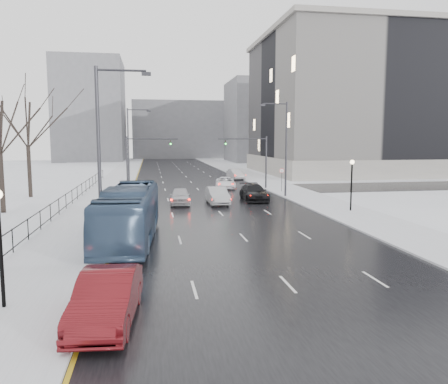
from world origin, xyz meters
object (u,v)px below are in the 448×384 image
tree_park_e (31,198)px  mast_signal_right (258,156)px  streetlight_l_far (130,143)px  sedan_center_near (180,196)px  streetlight_l_near (103,150)px  no_uturn_sign (282,173)px  lamppost_r_mid (352,178)px  sedan_left_near (107,298)px  sedan_right_near (217,195)px  streetlight_r_mid (284,144)px  mast_signal_left (136,157)px  tree_park_d (4,214)px  sedan_right_distant (236,174)px  sedan_right_far (254,193)px  bus (129,214)px  sedan_right_cross (225,183)px

tree_park_e → mast_signal_right: size_ratio=2.08×
streetlight_l_far → sedan_center_near: bearing=-71.2°
streetlight_l_near → sedan_center_near: bearing=72.7°
no_uturn_sign → sedan_center_near: 14.26m
lamppost_r_mid → sedan_left_near: lamppost_r_mid is taller
tree_park_e → no_uturn_sign: (27.40, 0.00, 2.30)m
sedan_left_near → sedan_center_near: 26.78m
sedan_left_near → sedan_right_near: size_ratio=1.06×
no_uturn_sign → tree_park_e: bearing=180.0°
streetlight_r_mid → tree_park_e: bearing=171.4°
sedan_left_near → mast_signal_left: bearing=95.1°
tree_park_d → tree_park_e: 10.01m
sedan_right_distant → sedan_right_far: bearing=-103.7°
mast_signal_right → bus: 29.64m
streetlight_l_far → sedan_left_near: bearing=-88.7°
tree_park_e → bus: size_ratio=1.13×
sedan_right_near → lamppost_r_mid: bearing=-32.7°
streetlight_l_far → bus: 30.11m
streetlight_r_mid → sedan_right_near: 9.74m
streetlight_r_mid → sedan_center_near: 12.56m
tree_park_d → sedan_right_far: bearing=10.4°
streetlight_r_mid → tree_park_d: bearing=-167.0°
streetlight_l_near → streetlight_l_far: same height
streetlight_l_far → sedan_right_far: (12.68, -13.90, -4.78)m
tree_park_e → sedan_right_cross: (21.70, 5.22, 0.75)m
streetlight_l_far → no_uturn_sign: bearing=-24.7°
tree_park_d → streetlight_l_near: bearing=-55.5°
tree_park_e → mast_signal_right: bearing=8.9°
tree_park_d → streetlight_r_mid: 27.24m
tree_park_d → tree_park_e: bearing=92.3°
bus → tree_park_d: bearing=136.5°
lamppost_r_mid → sedan_right_far: lamppost_r_mid is taller
tree_park_e → bus: 24.60m
no_uturn_sign → sedan_left_near: size_ratio=0.52×
streetlight_l_far → lamppost_r_mid: bearing=-48.9°
streetlight_r_mid → no_uturn_sign: size_ratio=3.70×
streetlight_r_mid → bus: (-15.17, -17.83, -3.91)m
streetlight_l_near → sedan_right_distant: (15.37, 41.38, -4.81)m
tree_park_d → bus: bearing=-47.6°
sedan_center_near → sedan_right_cross: bearing=66.4°
lamppost_r_mid → sedan_right_cross: lamppost_r_mid is taller
mast_signal_left → sedan_right_near: mast_signal_left is taller
tree_park_e → sedan_right_far: 23.49m
sedan_right_near → sedan_right_far: 4.39m
tree_park_e → lamppost_r_mid: (29.20, -14.00, 2.94)m
lamppost_r_mid → sedan_right_near: lamppost_r_mid is taller
streetlight_r_mid → sedan_right_far: size_ratio=1.81×
no_uturn_sign → sedan_left_near: (-16.40, -33.72, -1.40)m
streetlight_l_near → mast_signal_left: streetlight_l_near is taller
lamppost_r_mid → sedan_left_near: 26.91m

